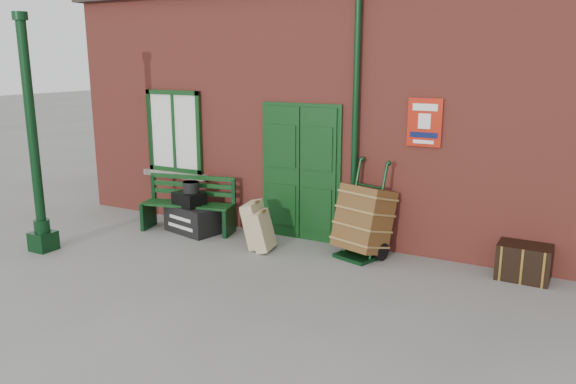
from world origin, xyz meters
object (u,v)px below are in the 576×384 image
Objects in this scene: porter_trolley at (364,221)px; dark_trunk at (524,262)px; houdini_trunk at (192,219)px; bench at (189,202)px.

dark_trunk is at bearing 21.30° from porter_trolley.
dark_trunk is at bearing 18.03° from houdini_trunk.
porter_trolley is at bearing 18.47° from houdini_trunk.
dark_trunk is (2.27, 0.14, -0.31)m from porter_trolley.
porter_trolley reaches higher than bench.
houdini_trunk is 1.37× the size of dark_trunk.
porter_trolley reaches higher than houdini_trunk.
bench is at bearing -175.67° from dark_trunk.
bench is 1.79× the size of houdini_trunk.
porter_trolley is 2.12× the size of dark_trunk.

